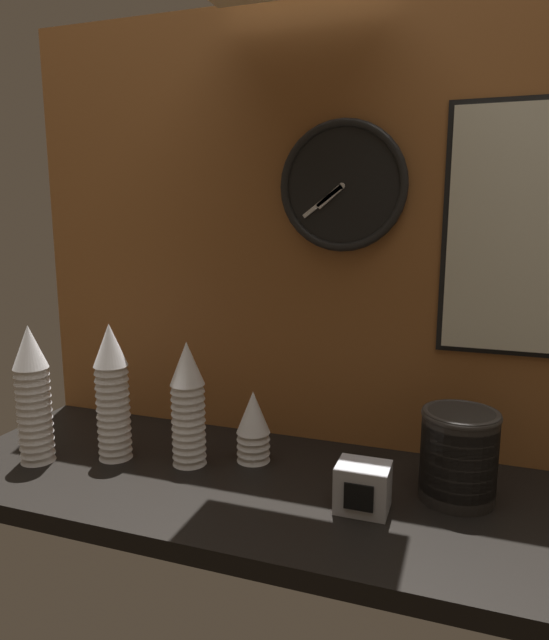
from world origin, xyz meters
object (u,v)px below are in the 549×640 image
cup_stack_far_left (33,394)px  cup_stack_center_left (188,404)px  cup_stack_left (112,392)px  bowl_stack_right (459,453)px  napkin_dispenser (363,487)px  wall_clock (343,186)px  cup_stack_center (253,426)px

cup_stack_far_left → cup_stack_center_left: bearing=17.1°
cup_stack_left → cup_stack_center_left: cup_stack_left is taller
bowl_stack_right → napkin_dispenser: bearing=-147.9°
cup_stack_far_left → wall_clock: size_ratio=1.08×
wall_clock → napkin_dispenser: (0.12, -0.29, -0.58)m
cup_stack_far_left → napkin_dispenser: (0.76, 0.03, -0.12)m
bowl_stack_right → cup_stack_far_left: bearing=-171.5°
cup_stack_left → cup_stack_center: bearing=16.6°
cup_stack_center → cup_stack_far_left: cup_stack_far_left is taller
wall_clock → cup_stack_far_left: bearing=-153.2°
cup_stack_center → bowl_stack_right: bearing=-3.8°
cup_stack_center → cup_stack_far_left: size_ratio=0.52×
cup_stack_center → cup_stack_left: size_ratio=0.52×
cup_stack_far_left → bowl_stack_right: size_ratio=1.73×
cup_stack_center → cup_stack_center_left: size_ratio=0.58×
bowl_stack_right → cup_stack_left: bearing=-175.3°
cup_stack_left → cup_stack_center_left: 0.18m
cup_stack_center_left → bowl_stack_right: 0.59m
cup_stack_left → bowl_stack_right: (0.77, 0.06, -0.06)m
cup_stack_left → napkin_dispenser: cup_stack_left is taller
cup_stack_left → cup_stack_center_left: (0.18, 0.03, -0.02)m
cup_stack_far_left → napkin_dispenser: cup_stack_far_left is taller
cup_stack_center_left → napkin_dispenser: 0.43m
cup_stack_far_left → cup_stack_left: same height
cup_stack_center → cup_stack_far_left: (-0.47, -0.17, 0.08)m
cup_stack_center_left → wall_clock: (0.30, 0.22, 0.49)m
cup_stack_center → cup_stack_left: cup_stack_left is taller
wall_clock → cup_stack_left: bearing=-152.7°
cup_stack_left → bowl_stack_right: bearing=4.7°
cup_stack_far_left → cup_stack_center: bearing=19.6°
bowl_stack_right → wall_clock: size_ratio=0.62×
cup_stack_center_left → cup_stack_center: bearing=25.8°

